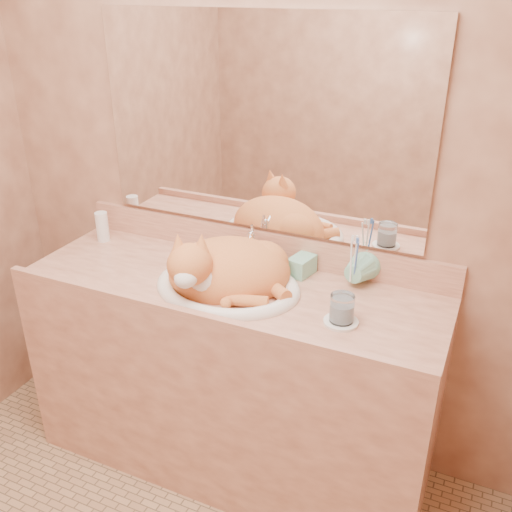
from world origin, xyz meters
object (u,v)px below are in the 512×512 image
at_px(toothbrush_cup, 352,276).
at_px(vanity_counter, 231,377).
at_px(sink_basin, 227,268).
at_px(cat, 225,267).
at_px(soap_dispenser, 294,260).
at_px(water_glass, 342,308).

bearing_deg(toothbrush_cup, vanity_counter, -159.29).
height_order(sink_basin, cat, cat).
bearing_deg(cat, soap_dispenser, 11.97).
height_order(toothbrush_cup, water_glass, toothbrush_cup).
bearing_deg(sink_basin, water_glass, -11.02).
xyz_separation_m(cat, water_glass, (0.46, -0.06, -0.02)).
bearing_deg(water_glass, toothbrush_cup, 97.55).
bearing_deg(sink_basin, soap_dispenser, 35.94).
height_order(cat, water_glass, cat).
relative_size(vanity_counter, toothbrush_cup, 13.26).
relative_size(cat, soap_dispenser, 2.78).
xyz_separation_m(vanity_counter, soap_dispenser, (0.20, 0.14, 0.51)).
height_order(vanity_counter, water_glass, water_glass).
bearing_deg(cat, sink_basin, -49.48).
bearing_deg(toothbrush_cup, cat, -158.12).
bearing_deg(vanity_counter, water_glass, -9.74).
xyz_separation_m(vanity_counter, toothbrush_cup, (0.42, 0.16, 0.48)).
relative_size(soap_dispenser, toothbrush_cup, 1.36).
distance_m(soap_dispenser, toothbrush_cup, 0.22).
xyz_separation_m(sink_basin, water_glass, (0.45, -0.06, -0.03)).
relative_size(vanity_counter, sink_basin, 2.99).
relative_size(vanity_counter, soap_dispenser, 9.72).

